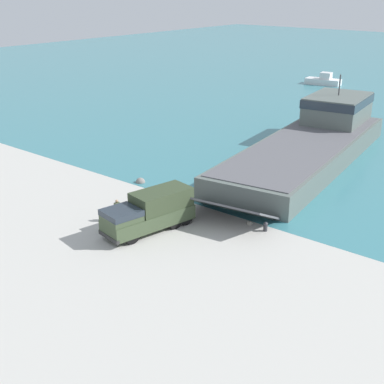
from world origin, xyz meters
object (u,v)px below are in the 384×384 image
object	(u,v)px
mooring_bollard	(265,226)
cargo_crate	(107,226)
landing_craft	(314,140)
military_truck	(149,212)
moored_boat_c	(324,80)
soldier_on_ramp	(117,209)

from	to	relation	value
mooring_bollard	cargo_crate	xyz separation A→B (m)	(-9.73, -7.35, -0.15)
landing_craft	military_truck	xyz separation A→B (m)	(-0.97, -24.88, -0.38)
mooring_bollard	landing_craft	bearing A→B (deg)	107.23
cargo_crate	moored_boat_c	bearing A→B (deg)	102.72
military_truck	soldier_on_ramp	bearing A→B (deg)	-72.66
landing_craft	mooring_bollard	xyz separation A→B (m)	(6.03, -19.44, -1.51)
military_truck	moored_boat_c	distance (m)	68.95
moored_boat_c	mooring_bollard	xyz separation A→B (m)	(25.17, -61.08, -0.35)
mooring_bollard	cargo_crate	world-z (taller)	mooring_bollard
military_truck	cargo_crate	world-z (taller)	military_truck
landing_craft	moored_boat_c	distance (m)	45.84
cargo_crate	soldier_on_ramp	bearing A→B (deg)	106.34
landing_craft	cargo_crate	bearing A→B (deg)	-105.50
landing_craft	moored_boat_c	bearing A→B (deg)	107.05
soldier_on_ramp	cargo_crate	world-z (taller)	soldier_on_ramp
mooring_bollard	cargo_crate	bearing A→B (deg)	-142.93
moored_boat_c	mooring_bollard	size ratio (longest dim) A/B	8.94
landing_craft	mooring_bollard	size ratio (longest dim) A/B	47.16
military_truck	moored_boat_c	size ratio (longest dim) A/B	1.15
military_truck	mooring_bollard	world-z (taller)	military_truck
mooring_bollard	moored_boat_c	bearing A→B (deg)	112.40
landing_craft	military_truck	distance (m)	24.90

